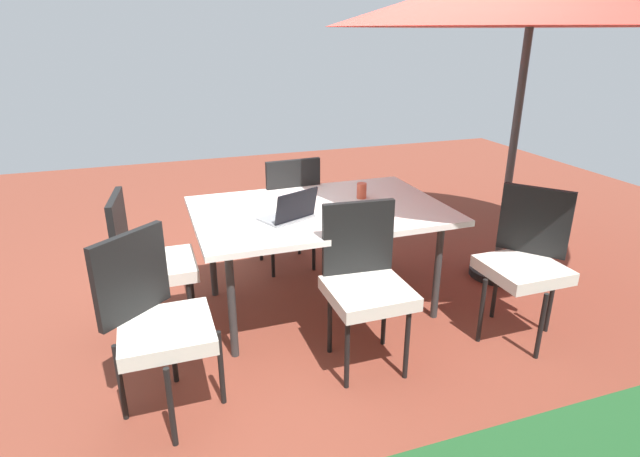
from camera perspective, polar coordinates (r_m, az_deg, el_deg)
ground_plane at (r=3.88m, az=-0.00°, el=-8.60°), size 10.00×10.00×0.02m
dining_table at (r=3.57m, az=-0.00°, el=1.51°), size 1.73×1.14×0.76m
chair_east at (r=3.46m, az=-18.56°, el=-3.21°), size 0.48×0.47×0.98m
chair_south at (r=4.25m, az=-3.56°, el=2.41°), size 0.46×0.47×0.98m
chair_northwest at (r=3.56m, az=21.84°, el=-2.97°), size 0.58×0.58×0.98m
chair_northeast at (r=2.77m, az=-17.69°, el=-9.40°), size 0.58×0.59×0.98m
chair_north at (r=3.04m, az=5.02°, el=-5.55°), size 0.47×0.48×0.98m
laptop at (r=3.31m, az=-3.38°, el=1.68°), size 0.39×0.35×0.21m
cup at (r=3.76m, az=4.63°, el=4.20°), size 0.07×0.07×0.11m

